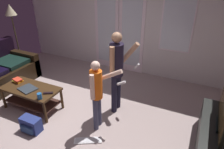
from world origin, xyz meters
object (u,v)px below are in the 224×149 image
Objects in this scene: coffee_table at (31,93)px; cup_near_edge at (40,96)px; floor_lamp at (11,15)px; loose_keyboard at (88,140)px; tv_stand at (215,138)px; person_adult at (117,67)px; laptop_closed at (28,89)px; tv_remote_black at (48,93)px; book_stack at (18,80)px; backpack at (31,125)px; person_child at (97,90)px.

coffee_table is 0.49m from cup_near_edge.
floor_lamp is 3.72× the size of loose_keyboard.
tv_stand is at bearing 6.29° from coffee_table.
cup_near_edge is (-1.06, -0.85, -0.41)m from person_adult.
coffee_table is 0.14m from laptop_closed.
tv_remote_black reaches higher than coffee_table.
backpack is at bearing -34.88° from book_stack.
cup_near_edge is at bearing -18.10° from book_stack.
backpack is (2.08, -1.78, -1.28)m from floor_lamp.
cup_near_edge is (-2.78, -0.55, 0.27)m from tv_stand.
person_child is at bearing -97.59° from person_adult.
person_adult is at bearing 85.90° from loose_keyboard.
tv_stand is at bearing -9.92° from person_adult.
person_adult is 7.32× the size of book_stack.
coffee_table is 0.43m from book_stack.
backpack is at bearing -40.47° from floor_lamp.
person_adult is at bearing 47.71° from backpack.
coffee_table is at bearing -37.61° from floor_lamp.
person_child is at bearing -21.52° from floor_lamp.
backpack is 0.71m from laptop_closed.
floor_lamp reaches higher than person_child.
coffee_table is 3.17× the size of backpack.
book_stack is (1.26, -1.21, -0.91)m from floor_lamp.
person_adult is 1.75m from backpack.
person_child is 7.28× the size of tv_remote_black.
tv_stand is at bearing 8.95° from person_child.
laptop_closed reaches higher than backpack.
book_stack is (-0.81, 0.26, -0.02)m from cup_near_edge.
backpack is (-0.97, -0.57, -0.62)m from person_child.
floor_lamp is (-3.05, 1.20, 0.66)m from person_child.
tv_remote_black is at bearing -172.56° from tv_stand.
backpack is 2.03× the size of tv_remote_black.
book_stack is (-0.38, 0.12, 0.02)m from laptop_closed.
person_child is (-0.08, -0.58, -0.17)m from person_adult.
book_stack reaches higher than tv_remote_black.
tv_stand is 0.79× the size of floor_lamp.
cup_near_edge reaches higher than backpack.
tv_stand is 2.95× the size of loose_keyboard.
tv_remote_black is at bearing 163.35° from loose_keyboard.
tv_stand is 1.92m from loose_keyboard.
cup_near_edge is at bearing 174.01° from loose_keyboard.
backpack reaches higher than loose_keyboard.
floor_lamp is at bearing 144.65° from cup_near_edge.
tv_stand is at bearing 4.53° from book_stack.
backpack is 1.65× the size of book_stack.
loose_keyboard is 1.43× the size of laptop_closed.
floor_lamp is (-4.85, 0.92, 1.17)m from tv_stand.
laptop_closed is (-0.44, 0.45, 0.34)m from backpack.
coffee_table is at bearing -9.96° from book_stack.
coffee_table is 0.45m from tv_remote_black.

